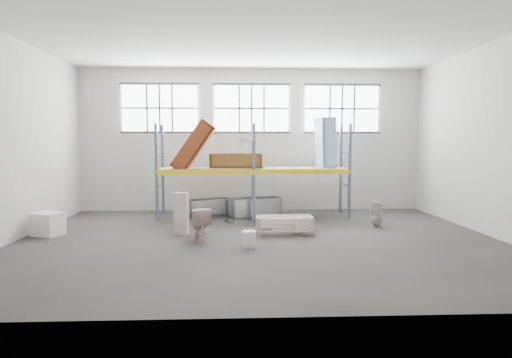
{
  "coord_description": "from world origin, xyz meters",
  "views": [
    {
      "loc": [
        -0.57,
        -11.12,
        2.45
      ],
      "look_at": [
        0.0,
        1.5,
        1.4
      ],
      "focal_mm": 31.86,
      "sensor_mm": 36.0,
      "label": 1
    }
  ],
  "objects": [
    {
      "name": "toilet_beige",
      "position": [
        -1.45,
        0.01,
        0.42
      ],
      "size": [
        0.62,
        0.89,
        0.83
      ],
      "primitive_type": "imported",
      "rotation": [
        0.0,
        0.0,
        3.35
      ],
      "color": "beige",
      "rests_on": "floor"
    },
    {
      "name": "window_mid",
      "position": [
        0.0,
        4.94,
        3.6
      ],
      "size": [
        2.6,
        0.04,
        1.6
      ],
      "primitive_type": "cube",
      "color": "white",
      "rests_on": "wall_back"
    },
    {
      "name": "steel_tub_right",
      "position": [
        0.05,
        3.61,
        0.3
      ],
      "size": [
        1.79,
        1.17,
        0.6
      ],
      "primitive_type": null,
      "rotation": [
        0.0,
        0.0,
        0.26
      ],
      "color": "#AEB1B7",
      "rests_on": "floor"
    },
    {
      "name": "bucket",
      "position": [
        -0.26,
        -0.75,
        0.19
      ],
      "size": [
        0.38,
        0.38,
        0.38
      ],
      "primitive_type": "cylinder",
      "rotation": [
        0.0,
        0.0,
        0.19
      ],
      "color": "beige",
      "rests_on": "floor"
    },
    {
      "name": "rack_upright_mb",
      "position": [
        0.0,
        4.1,
        1.5
      ],
      "size": [
        0.08,
        0.08,
        3.0
      ],
      "primitive_type": "cube",
      "color": "slate",
      "rests_on": "floor"
    },
    {
      "name": "rack_upright_lb",
      "position": [
        -3.0,
        4.1,
        1.5
      ],
      "size": [
        0.08,
        0.08,
        3.0
      ],
      "primitive_type": "cube",
      "color": "slate",
      "rests_on": "floor"
    },
    {
      "name": "rust_tub_flat",
      "position": [
        -0.52,
        3.64,
        1.82
      ],
      "size": [
        1.79,
        1.03,
        0.47
      ],
      "primitive_type": null,
      "rotation": [
        0.0,
        0.0,
        -0.15
      ],
      "color": "brown",
      "rests_on": "shelf_deck"
    },
    {
      "name": "wet_patch",
      "position": [
        0.0,
        2.7,
        0.0
      ],
      "size": [
        1.8,
        1.8,
        0.0
      ],
      "primitive_type": "cylinder",
      "color": "black",
      "rests_on": "floor"
    },
    {
      "name": "carton_far",
      "position": [
        -5.99,
        1.68,
        0.24
      ],
      "size": [
        0.74,
        0.74,
        0.49
      ],
      "primitive_type": "cube",
      "rotation": [
        0.0,
        0.0,
        0.32
      ],
      "color": "beige",
      "rests_on": "floor"
    },
    {
      "name": "steel_tub_left",
      "position": [
        -1.46,
        3.97,
        0.27
      ],
      "size": [
        1.6,
        1.17,
        0.53
      ],
      "primitive_type": null,
      "rotation": [
        0.0,
        0.0,
        0.38
      ],
      "color": "#ABACB4",
      "rests_on": "floor"
    },
    {
      "name": "blue_tub_upright",
      "position": [
        2.38,
        3.71,
        2.4
      ],
      "size": [
        0.66,
        0.86,
        1.66
      ],
      "primitive_type": null,
      "rotation": [
        0.0,
        1.54,
        0.2
      ],
      "color": "#95BDE3",
      "rests_on": "shelf_deck"
    },
    {
      "name": "toilet_white",
      "position": [
        3.49,
        1.63,
        0.38
      ],
      "size": [
        0.36,
        0.35,
        0.76
      ],
      "primitive_type": "imported",
      "rotation": [
        0.0,
        0.0,
        -1.61
      ],
      "color": "silver",
      "rests_on": "floor"
    },
    {
      "name": "rack_beam_front",
      "position": [
        0.0,
        2.9,
        1.5
      ],
      "size": [
        6.0,
        0.1,
        0.14
      ],
      "primitive_type": "cube",
      "color": "yellow",
      "rests_on": "floor"
    },
    {
      "name": "shelf_deck",
      "position": [
        0.0,
        3.5,
        1.58
      ],
      "size": [
        5.9,
        1.1,
        0.03
      ],
      "primitive_type": "cube",
      "color": "gray",
      "rests_on": "floor"
    },
    {
      "name": "ceiling",
      "position": [
        0.0,
        0.0,
        5.05
      ],
      "size": [
        12.0,
        10.0,
        0.1
      ],
      "primitive_type": "cube",
      "color": "silver",
      "rests_on": "ground"
    },
    {
      "name": "wall_front",
      "position": [
        0.0,
        -5.05,
        2.5
      ],
      "size": [
        12.0,
        0.1,
        5.0
      ],
      "primitive_type": "cube",
      "color": "#A8A49B",
      "rests_on": "ground"
    },
    {
      "name": "rack_upright_rb",
      "position": [
        3.0,
        4.1,
        1.5
      ],
      "size": [
        0.08,
        0.08,
        3.0
      ],
      "primitive_type": "cube",
      "color": "slate",
      "rests_on": "floor"
    },
    {
      "name": "wall_left",
      "position": [
        -6.05,
        0.0,
        2.5
      ],
      "size": [
        0.1,
        10.0,
        5.0
      ],
      "primitive_type": "cube",
      "color": "#9C9991",
      "rests_on": "ground"
    },
    {
      "name": "carton_near",
      "position": [
        -5.47,
        0.82,
        0.3
      ],
      "size": [
        0.87,
        0.81,
        0.59
      ],
      "primitive_type": "cube",
      "rotation": [
        0.0,
        0.0,
        -0.4
      ],
      "color": "silver",
      "rests_on": "floor"
    },
    {
      "name": "cistern_tall",
      "position": [
        -2.01,
        0.84,
        0.55
      ],
      "size": [
        0.39,
        0.29,
        1.11
      ],
      "primitive_type": "cube",
      "rotation": [
        0.0,
        0.0,
        -0.17
      ],
      "color": "beige",
      "rests_on": "floor"
    },
    {
      "name": "wall_back",
      "position": [
        0.0,
        5.05,
        2.5
      ],
      "size": [
        12.0,
        0.1,
        5.0
      ],
      "primitive_type": "cube",
      "color": "#B1ADA4",
      "rests_on": "ground"
    },
    {
      "name": "rack_upright_la",
      "position": [
        -3.0,
        2.9,
        1.5
      ],
      "size": [
        0.08,
        0.08,
        3.0
      ],
      "primitive_type": "cube",
      "color": "slate",
      "rests_on": "floor"
    },
    {
      "name": "bathtub_beige",
      "position": [
        0.73,
        0.84,
        0.22
      ],
      "size": [
        1.53,
        0.76,
        0.44
      ],
      "primitive_type": null,
      "rotation": [
        0.0,
        0.0,
        0.04
      ],
      "color": "#F4DAD2",
      "rests_on": "floor"
    },
    {
      "name": "window_left",
      "position": [
        -3.2,
        4.94,
        3.6
      ],
      "size": [
        2.6,
        0.04,
        1.6
      ],
      "primitive_type": "cube",
      "color": "white",
      "rests_on": "wall_back"
    },
    {
      "name": "rack_beam_back",
      "position": [
        0.0,
        4.1,
        1.5
      ],
      "size": [
        6.0,
        0.1,
        0.14
      ],
      "primitive_type": "cube",
      "color": "yellow",
      "rests_on": "floor"
    },
    {
      "name": "cistern_spare",
      "position": [
        1.13,
        0.5,
        0.28
      ],
      "size": [
        0.42,
        0.26,
        0.37
      ],
      "primitive_type": "cube",
      "rotation": [
        0.0,
        0.0,
        0.22
      ],
      "color": "beige",
      "rests_on": "bathtub_beige"
    },
    {
      "name": "rust_tub_tilted",
      "position": [
        -1.9,
        3.39,
        2.29
      ],
      "size": [
        1.42,
        0.85,
        1.72
      ],
      "primitive_type": null,
      "rotation": [
        0.0,
        -0.96,
        -0.02
      ],
      "color": "brown",
      "rests_on": "shelf_deck"
    },
    {
      "name": "sink_on_shelf",
      "position": [
        -0.24,
        3.36,
        2.09
      ],
      "size": [
        0.72,
        0.65,
        0.52
      ],
      "primitive_type": "imported",
      "rotation": [
        0.0,
        0.0,
        0.4
      ],
      "color": "silver",
      "rests_on": "rust_tub_flat"
    },
    {
      "name": "rack_upright_ma",
      "position": [
        0.0,
        2.9,
        1.5
      ],
      "size": [
        0.08,
        0.08,
        3.0
      ],
      "primitive_type": "cube",
      "color": "slate",
      "rests_on": "floor"
    },
    {
      "name": "wall_right",
      "position": [
        6.05,
        0.0,
        2.5
      ],
      "size": [
        0.1,
        10.0,
        5.0
      ],
      "primitive_type": "cube",
      "color": "beige",
      "rests_on": "ground"
    },
    {
      "name": "floor",
      "position": [
        0.0,
        0.0,
        -0.05
      ],
      "size": [
        12.0,
        10.0,
        0.1
      ],
      "primitive_type": "cube",
      "color": "#423D39",
      "rests_on": "ground"
    },
    {
      "name": "window_right",
      "position": [
        3.2,
        4.94,
        3.6
      ],
      "size": [
        2.6,
        0.04,
        1.6
      ],
      "primitive_type": "cube",
      "color": "white",
      "rests_on": "wall_back"
    },
    {
      "name": "rack_upright_ra",
      "position": [
        3.0,
        2.9,
        1.5
      ],
      "size": [
        0.08,
        0.08,
        3.0
      ],
      "primitive_type": "cube",
      "color": "slate",
      "rests_on": "floor"
    },
    {
      "name": "sink_in_tub",
      "position": [
        0.22,
        0.6,
        0.16
      ],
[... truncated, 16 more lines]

